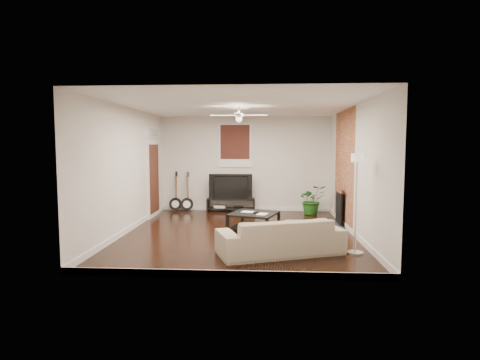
# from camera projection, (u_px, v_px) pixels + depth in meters

# --- Properties ---
(room) EXTENTS (5.01, 6.01, 2.81)m
(room) POSITION_uv_depth(u_px,v_px,m) (239.00, 170.00, 8.55)
(room) COLOR black
(room) RESTS_ON ground
(brick_accent) EXTENTS (0.02, 2.20, 2.80)m
(brick_accent) POSITION_uv_depth(u_px,v_px,m) (344.00, 168.00, 9.40)
(brick_accent) COLOR brown
(brick_accent) RESTS_ON floor
(fireplace) EXTENTS (0.80, 1.10, 0.92)m
(fireplace) POSITION_uv_depth(u_px,v_px,m) (331.00, 206.00, 9.50)
(fireplace) COLOR black
(fireplace) RESTS_ON floor
(window_back) EXTENTS (1.00, 0.06, 1.30)m
(window_back) POSITION_uv_depth(u_px,v_px,m) (235.00, 145.00, 11.47)
(window_back) COLOR #350F0E
(window_back) RESTS_ON wall_back
(door_left) EXTENTS (0.08, 1.00, 2.50)m
(door_left) POSITION_uv_depth(u_px,v_px,m) (154.00, 171.00, 10.59)
(door_left) COLOR white
(door_left) RESTS_ON wall_left
(tv_stand) EXTENTS (1.41, 0.38, 0.39)m
(tv_stand) POSITION_uv_depth(u_px,v_px,m) (231.00, 205.00, 11.44)
(tv_stand) COLOR black
(tv_stand) RESTS_ON floor
(tv) EXTENTS (1.26, 0.17, 0.73)m
(tv) POSITION_uv_depth(u_px,v_px,m) (231.00, 186.00, 11.41)
(tv) COLOR black
(tv) RESTS_ON tv_stand
(coffee_table) EXTENTS (1.24, 1.24, 0.41)m
(coffee_table) POSITION_uv_depth(u_px,v_px,m) (254.00, 222.00, 8.89)
(coffee_table) COLOR black
(coffee_table) RESTS_ON floor
(sofa) EXTENTS (2.39, 1.57, 0.65)m
(sofa) POSITION_uv_depth(u_px,v_px,m) (280.00, 236.00, 6.95)
(sofa) COLOR tan
(sofa) RESTS_ON floor
(floor_lamp) EXTENTS (0.38, 0.38, 1.81)m
(floor_lamp) POSITION_uv_depth(u_px,v_px,m) (356.00, 204.00, 6.92)
(floor_lamp) COLOR silver
(floor_lamp) RESTS_ON floor
(potted_plant) EXTENTS (0.88, 0.81, 0.84)m
(potted_plant) POSITION_uv_depth(u_px,v_px,m) (312.00, 200.00, 10.94)
(potted_plant) COLOR #1D5819
(potted_plant) RESTS_ON floor
(guitar_left) EXTENTS (0.41, 0.32, 1.20)m
(guitar_left) POSITION_uv_depth(u_px,v_px,m) (175.00, 191.00, 11.47)
(guitar_left) COLOR black
(guitar_left) RESTS_ON floor
(guitar_right) EXTENTS (0.43, 0.35, 1.20)m
(guitar_right) POSITION_uv_depth(u_px,v_px,m) (187.00, 191.00, 11.42)
(guitar_right) COLOR black
(guitar_right) RESTS_ON floor
(ceiling_fan) EXTENTS (1.24, 1.24, 0.32)m
(ceiling_fan) POSITION_uv_depth(u_px,v_px,m) (239.00, 115.00, 8.44)
(ceiling_fan) COLOR white
(ceiling_fan) RESTS_ON ceiling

